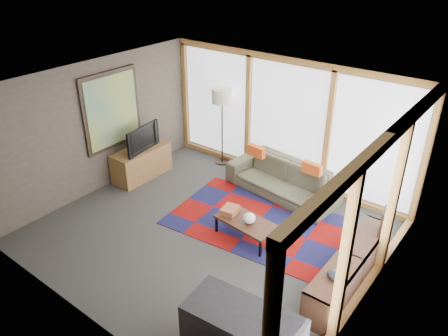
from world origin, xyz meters
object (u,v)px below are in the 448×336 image
Objects in this scene: sofa at (282,179)px; bookshelf at (349,270)px; floor_lamp at (222,127)px; television at (140,138)px; coffee_table at (246,229)px; tv_console at (142,163)px.

sofa is 1.02× the size of bookshelf.
television is (-0.93, -1.57, 0.05)m from floor_lamp.
bookshelf is (2.11, -1.64, -0.05)m from sofa.
television is at bearing 174.99° from bookshelf.
bookshelf is (1.83, -0.01, 0.10)m from coffee_table.
bookshelf is 1.73× the size of tv_console.
tv_console is (-0.97, -1.55, -0.55)m from floor_lamp.
television is at bearing -149.03° from sofa.
tv_console is at bearing 54.23° from television.
television is (-2.70, -1.22, 0.59)m from sofa.
sofa is at bearing -73.28° from television.
tv_console is at bearing -122.14° from floor_lamp.
tv_console is (-4.86, 0.45, 0.04)m from bookshelf.
bookshelf is at bearing -5.25° from tv_console.
floor_lamp is 1.84× the size of television.
tv_console is 0.60m from television.
sofa is 1.89m from floor_lamp.
sofa reaches higher than tv_console.
sofa is 1.30× the size of floor_lamp.
floor_lamp is 0.78× the size of bookshelf.
floor_lamp reaches higher than bookshelf.
bookshelf reaches higher than coffee_table.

